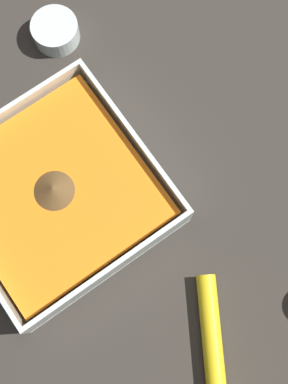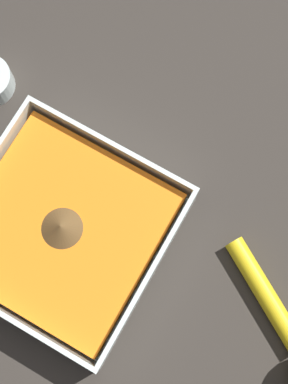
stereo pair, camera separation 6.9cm
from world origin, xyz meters
The scene contains 2 objects.
ground_plane centered at (0.00, 0.00, 0.00)m, with size 4.00×4.00×0.00m, color #332D28.
square_dish centered at (-0.04, 0.02, 0.02)m, with size 0.25×0.25×0.06m.
Camera 2 is at (-0.18, 0.06, 0.71)m, focal length 50.00 mm.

